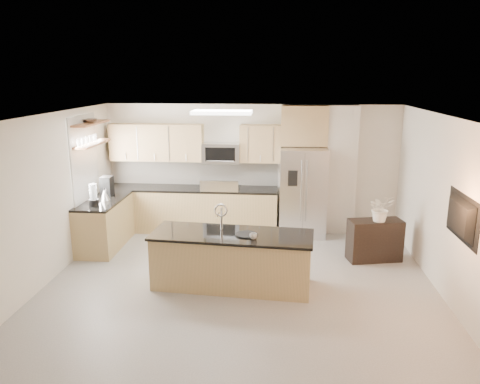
# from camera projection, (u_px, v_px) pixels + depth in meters

# --- Properties ---
(floor) EXTENTS (6.50, 6.50, 0.00)m
(floor) POSITION_uv_depth(u_px,v_px,m) (237.00, 296.00, 6.90)
(floor) COLOR #ACA9A4
(floor) RESTS_ON ground
(ceiling) EXTENTS (6.00, 6.50, 0.02)m
(ceiling) POSITION_uv_depth(u_px,v_px,m) (237.00, 119.00, 6.27)
(ceiling) COLOR white
(ceiling) RESTS_ON wall_back
(wall_back) EXTENTS (6.00, 0.02, 2.60)m
(wall_back) POSITION_uv_depth(u_px,v_px,m) (251.00, 167.00, 9.72)
(wall_back) COLOR silver
(wall_back) RESTS_ON floor
(wall_front) EXTENTS (6.00, 0.02, 2.60)m
(wall_front) POSITION_uv_depth(u_px,v_px,m) (198.00, 336.00, 3.44)
(wall_front) COLOR silver
(wall_front) RESTS_ON floor
(wall_left) EXTENTS (0.02, 6.50, 2.60)m
(wall_left) POSITION_uv_depth(u_px,v_px,m) (33.00, 207.00, 6.83)
(wall_left) COLOR silver
(wall_left) RESTS_ON floor
(wall_right) EXTENTS (0.02, 6.50, 2.60)m
(wall_right) POSITION_uv_depth(u_px,v_px,m) (457.00, 217.00, 6.34)
(wall_right) COLOR silver
(wall_right) RESTS_ON floor
(back_counter) EXTENTS (3.55, 0.66, 1.44)m
(back_counter) POSITION_uv_depth(u_px,v_px,m) (191.00, 209.00, 9.72)
(back_counter) COLOR tan
(back_counter) RESTS_ON floor
(left_counter) EXTENTS (0.66, 1.50, 0.92)m
(left_counter) POSITION_uv_depth(u_px,v_px,m) (105.00, 223.00, 8.79)
(left_counter) COLOR tan
(left_counter) RESTS_ON floor
(range) EXTENTS (0.76, 0.64, 1.14)m
(range) POSITION_uv_depth(u_px,v_px,m) (221.00, 209.00, 9.65)
(range) COLOR black
(range) RESTS_ON floor
(upper_cabinets) EXTENTS (3.50, 0.33, 0.75)m
(upper_cabinets) POSITION_uv_depth(u_px,v_px,m) (187.00, 143.00, 9.54)
(upper_cabinets) COLOR tan
(upper_cabinets) RESTS_ON wall_back
(microwave) EXTENTS (0.76, 0.40, 0.40)m
(microwave) POSITION_uv_depth(u_px,v_px,m) (221.00, 153.00, 9.49)
(microwave) COLOR #B9B9BB
(microwave) RESTS_ON upper_cabinets
(refrigerator) EXTENTS (0.92, 0.78, 1.78)m
(refrigerator) POSITION_uv_depth(u_px,v_px,m) (303.00, 192.00, 9.37)
(refrigerator) COLOR #B9B9BB
(refrigerator) RESTS_ON floor
(partition_column) EXTENTS (0.60, 0.30, 2.60)m
(partition_column) POSITION_uv_depth(u_px,v_px,m) (341.00, 170.00, 9.43)
(partition_column) COLOR silver
(partition_column) RESTS_ON floor
(window) EXTENTS (0.04, 1.15, 1.65)m
(window) POSITION_uv_depth(u_px,v_px,m) (84.00, 161.00, 8.53)
(window) COLOR white
(window) RESTS_ON wall_left
(shelf_lower) EXTENTS (0.30, 1.20, 0.04)m
(shelf_lower) POSITION_uv_depth(u_px,v_px,m) (92.00, 144.00, 8.54)
(shelf_lower) COLOR brown
(shelf_lower) RESTS_ON wall_left
(shelf_upper) EXTENTS (0.30, 1.20, 0.04)m
(shelf_upper) POSITION_uv_depth(u_px,v_px,m) (90.00, 123.00, 8.45)
(shelf_upper) COLOR brown
(shelf_upper) RESTS_ON wall_left
(ceiling_fixture) EXTENTS (1.00, 0.50, 0.06)m
(ceiling_fixture) POSITION_uv_depth(u_px,v_px,m) (222.00, 112.00, 7.85)
(ceiling_fixture) COLOR white
(ceiling_fixture) RESTS_ON ceiling
(island) EXTENTS (2.50, 1.08, 1.27)m
(island) POSITION_uv_depth(u_px,v_px,m) (232.00, 259.00, 7.15)
(island) COLOR tan
(island) RESTS_ON floor
(credenza) EXTENTS (0.97, 0.57, 0.73)m
(credenza) POSITION_uv_depth(u_px,v_px,m) (375.00, 240.00, 8.17)
(credenza) COLOR black
(credenza) RESTS_ON floor
(cup) EXTENTS (0.11, 0.11, 0.09)m
(cup) POSITION_uv_depth(u_px,v_px,m) (253.00, 236.00, 6.81)
(cup) COLOR silver
(cup) RESTS_ON island
(platter) EXTENTS (0.40, 0.40, 0.02)m
(platter) POSITION_uv_depth(u_px,v_px,m) (246.00, 234.00, 6.98)
(platter) COLOR black
(platter) RESTS_ON island
(blender) EXTENTS (0.17, 0.17, 0.40)m
(blender) POSITION_uv_depth(u_px,v_px,m) (93.00, 196.00, 8.23)
(blender) COLOR black
(blender) RESTS_ON left_counter
(kettle) EXTENTS (0.18, 0.18, 0.23)m
(kettle) POSITION_uv_depth(u_px,v_px,m) (105.00, 195.00, 8.63)
(kettle) COLOR #B9B9BB
(kettle) RESTS_ON left_counter
(coffee_maker) EXTENTS (0.20, 0.25, 0.37)m
(coffee_maker) POSITION_uv_depth(u_px,v_px,m) (107.00, 187.00, 8.92)
(coffee_maker) COLOR black
(coffee_maker) RESTS_ON left_counter
(bowl) EXTENTS (0.44, 0.44, 0.08)m
(bowl) POSITION_uv_depth(u_px,v_px,m) (90.00, 120.00, 8.46)
(bowl) COLOR #B9B9BB
(bowl) RESTS_ON shelf_upper
(flower_vase) EXTENTS (0.78, 0.72, 0.71)m
(flower_vase) POSITION_uv_depth(u_px,v_px,m) (381.00, 201.00, 7.93)
(flower_vase) COLOR white
(flower_vase) RESTS_ON credenza
(television) EXTENTS (0.14, 1.08, 0.62)m
(television) POSITION_uv_depth(u_px,v_px,m) (456.00, 218.00, 6.14)
(television) COLOR black
(television) RESTS_ON wall_right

